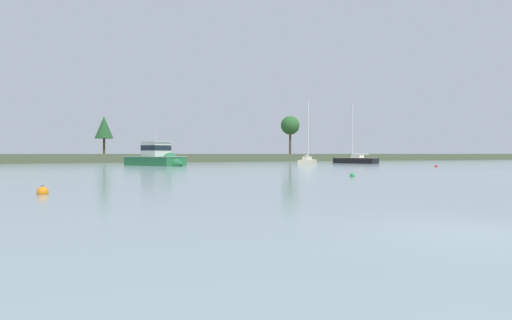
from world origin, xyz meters
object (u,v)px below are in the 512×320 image
cruiser_green (159,160)px  mooring_buoy_red (436,166)px  sailboat_cream (308,163)px  mooring_buoy_orange (43,192)px  sailboat_black (355,162)px  mooring_buoy_green (352,176)px

cruiser_green → mooring_buoy_red: (27.47, -19.62, -0.62)m
sailboat_cream → mooring_buoy_orange: 50.90m
cruiser_green → mooring_buoy_orange: size_ratio=22.17×
sailboat_black → mooring_buoy_red: (-4.29, -20.28, -0.17)m
mooring_buoy_orange → mooring_buoy_green: bearing=17.5°
mooring_buoy_green → mooring_buoy_orange: (-19.46, -6.12, 0.02)m
mooring_buoy_green → mooring_buoy_orange: mooring_buoy_orange is taller
mooring_buoy_green → mooring_buoy_red: size_ratio=0.99×
mooring_buoy_red → cruiser_green: bearing=144.5°
cruiser_green → sailboat_cream: bearing=-11.8°
sailboat_black → mooring_buoy_orange: size_ratio=20.74×
cruiser_green → mooring_buoy_orange: cruiser_green is taller
cruiser_green → mooring_buoy_orange: bearing=-111.3°
sailboat_black → mooring_buoy_orange: bearing=-139.1°
sailboat_cream → mooring_buoy_green: (-16.05, -30.36, -0.15)m
mooring_buoy_red → sailboat_black: bearing=78.1°
sailboat_black → mooring_buoy_green: 44.97m
sailboat_black → mooring_buoy_green: (-28.08, -35.13, -0.17)m
sailboat_black → mooring_buoy_green: size_ratio=26.48×
cruiser_green → mooring_buoy_green: cruiser_green is taller
sailboat_black → mooring_buoy_green: bearing=-128.6°
sailboat_cream → mooring_buoy_orange: sailboat_cream is taller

